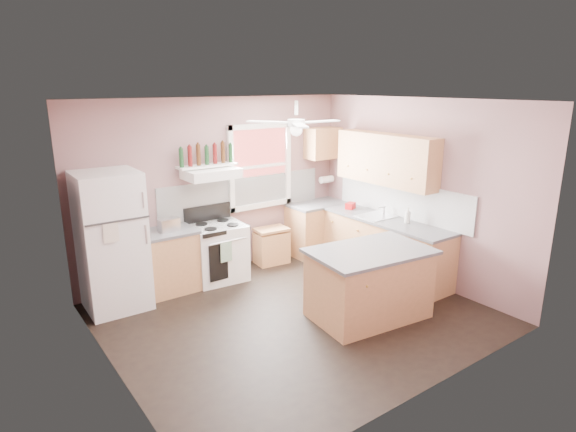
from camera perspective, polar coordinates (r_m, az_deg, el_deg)
floor at (r=6.33m, az=0.88°, el=-11.71°), size 4.50×4.50×0.00m
ceiling at (r=5.63m, az=0.99°, el=13.51°), size 4.50×4.50×0.00m
wall_back at (r=7.51m, az=-8.38°, el=3.47°), size 4.50×0.05×2.70m
wall_right at (r=7.39m, az=15.21°, el=2.89°), size 0.05×4.00×2.70m
wall_left at (r=4.89m, az=-21.00°, el=-4.00°), size 0.05×4.00×2.70m
backsplash_back at (r=7.73m, az=-5.24°, el=2.58°), size 2.90×0.03×0.55m
backsplash_right at (r=7.59m, az=13.18°, el=1.98°), size 0.03×2.60×0.55m
window_view at (r=7.80m, az=-3.41°, el=5.91°), size 1.00×0.02×1.20m
window_frame at (r=7.77m, az=-3.30°, el=5.89°), size 1.16×0.07×1.36m
refrigerator at (r=6.63m, az=-20.18°, el=-2.86°), size 0.79×0.77×1.83m
base_cabinet_left at (r=7.07m, az=-14.50°, el=-5.43°), size 0.90×0.60×0.86m
counter_left at (r=6.92m, az=-14.75°, el=-1.95°), size 0.92×0.62×0.04m
toaster at (r=6.89m, az=-13.95°, el=-1.02°), size 0.29×0.18×0.18m
stove at (r=7.34m, az=-8.27°, el=-4.28°), size 0.82×0.70×0.86m
range_hood at (r=7.12m, az=-9.07°, el=4.99°), size 0.78×0.50×0.14m
bottle_shelf at (r=7.21m, az=-9.55°, el=5.90°), size 0.90×0.26×0.03m
cart at (r=7.98m, az=-1.96°, el=-3.76°), size 0.56×0.40×0.53m
base_cabinet_corner at (r=8.42m, az=3.50°, el=-1.55°), size 1.00×0.60×0.86m
base_cabinet_right at (r=7.59m, az=11.41°, el=-3.78°), size 0.60×2.20×0.86m
counter_corner at (r=8.30m, az=3.56°, el=1.42°), size 1.02×0.62×0.04m
counter_right at (r=7.45m, az=11.54°, el=-0.52°), size 0.62×2.22×0.04m
sink at (r=7.57m, az=10.44°, el=-0.08°), size 0.55×0.45×0.03m
faucet at (r=7.67m, az=11.30°, el=0.65°), size 0.03×0.03×0.14m
upper_cabinet_right at (r=7.49m, az=11.52°, el=6.63°), size 0.33×1.80×0.76m
upper_cabinet_corner at (r=8.34m, az=4.17°, el=8.61°), size 0.60×0.33×0.52m
paper_towel at (r=8.54m, az=4.58°, el=4.34°), size 0.26×0.12×0.12m
island at (r=6.23m, az=9.56°, el=-8.05°), size 1.49×1.04×0.86m
island_top at (r=6.06m, az=9.75°, el=-4.14°), size 1.59×1.13×0.04m
ceiling_fan_hub at (r=5.65m, az=0.98°, el=10.98°), size 0.20×0.20×0.08m
soap_bottle at (r=7.27m, az=14.00°, el=0.08°), size 0.12×0.12×0.24m
red_caddy at (r=7.95m, az=7.42°, el=1.22°), size 0.21×0.18×0.10m
wine_bottles at (r=7.18m, az=-9.59°, el=7.15°), size 0.86×0.06×0.31m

